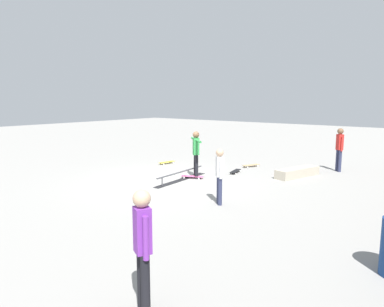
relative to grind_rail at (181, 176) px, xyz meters
name	(u,v)px	position (x,y,z in m)	size (l,w,h in m)	color
ground_plane	(170,181)	(0.40, -0.16, -0.14)	(60.00, 60.00, 0.00)	gray
grind_rail	(181,176)	(0.00, 0.00, 0.00)	(2.80, 0.45, 0.32)	black
skate_ledge	(297,172)	(-3.09, 3.00, 0.03)	(1.95, 0.51, 0.33)	#B2A893
skater_main	(196,151)	(-0.57, 0.23, 0.85)	(0.93, 1.11, 1.70)	black
skateboard_main	(192,176)	(-0.46, 0.14, -0.06)	(0.51, 0.81, 0.09)	#E05993
bystander_red_shirt	(339,147)	(-5.03, 3.89, 0.83)	(0.31, 0.34, 1.71)	#2D3351
bystander_purple_shirt	(143,245)	(6.30, 4.68, 0.82)	(0.28, 0.37, 1.70)	black
bystander_white_shirt	(220,173)	(1.57, 2.69, 0.73)	(0.28, 0.30, 1.53)	#2D3351
loose_skateboard_yellow	(167,162)	(-2.04, -2.54, -0.06)	(0.82, 0.33, 0.09)	yellow
loose_skateboard_black	(235,171)	(-2.26, 0.86, -0.06)	(0.82, 0.38, 0.09)	black
loose_skateboard_natural	(251,165)	(-3.73, 0.73, -0.06)	(0.82, 0.49, 0.09)	tan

